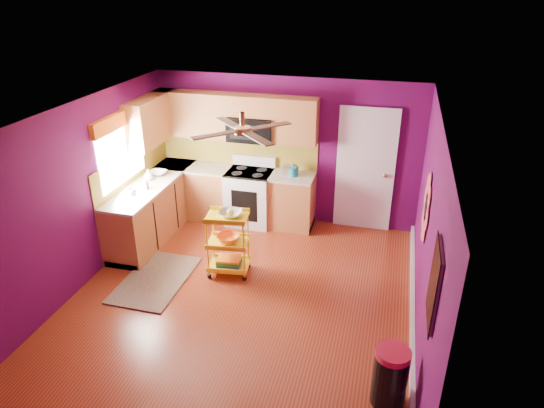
# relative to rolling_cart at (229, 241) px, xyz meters

# --- Properties ---
(ground) EXTENTS (5.00, 5.00, 0.00)m
(ground) POSITION_rel_rolling_cart_xyz_m (0.36, -0.53, -0.53)
(ground) COLOR maroon
(ground) RESTS_ON ground
(room_envelope) EXTENTS (4.54, 5.04, 2.52)m
(room_envelope) POSITION_rel_rolling_cart_xyz_m (0.39, -0.53, 1.10)
(room_envelope) COLOR #510946
(room_envelope) RESTS_ON ground
(lower_cabinets) EXTENTS (2.81, 2.31, 0.94)m
(lower_cabinets) POSITION_rel_rolling_cart_xyz_m (-0.98, 1.28, -0.10)
(lower_cabinets) COLOR #995729
(lower_cabinets) RESTS_ON ground
(electric_range) EXTENTS (0.76, 0.66, 1.13)m
(electric_range) POSITION_rel_rolling_cart_xyz_m (-0.19, 1.64, -0.05)
(electric_range) COLOR white
(electric_range) RESTS_ON ground
(upper_cabinetry) EXTENTS (2.80, 2.30, 1.26)m
(upper_cabinetry) POSITION_rel_rolling_cart_xyz_m (-0.88, 1.64, 1.26)
(upper_cabinetry) COLOR #995729
(upper_cabinetry) RESTS_ON ground
(left_window) EXTENTS (0.08, 1.35, 1.08)m
(left_window) POSITION_rel_rolling_cart_xyz_m (-1.86, 0.52, 1.20)
(left_window) COLOR white
(left_window) RESTS_ON ground
(panel_door) EXTENTS (0.95, 0.11, 2.15)m
(panel_door) POSITION_rel_rolling_cart_xyz_m (1.71, 1.94, 0.49)
(panel_door) COLOR white
(panel_door) RESTS_ON ground
(right_wall_art) EXTENTS (0.04, 2.74, 1.04)m
(right_wall_art) POSITION_rel_rolling_cart_xyz_m (2.59, -0.87, 0.91)
(right_wall_art) COLOR black
(right_wall_art) RESTS_ON ground
(ceiling_fan) EXTENTS (1.01, 1.01, 0.26)m
(ceiling_fan) POSITION_rel_rolling_cart_xyz_m (0.36, -0.33, 1.76)
(ceiling_fan) COLOR #BF8C3F
(ceiling_fan) RESTS_ON ground
(shag_rug) EXTENTS (0.86, 1.39, 0.02)m
(shag_rug) POSITION_rel_rolling_cart_xyz_m (-0.96, -0.46, -0.52)
(shag_rug) COLOR black
(shag_rug) RESTS_ON ground
(rolling_cart) EXTENTS (0.63, 0.49, 1.04)m
(rolling_cart) POSITION_rel_rolling_cart_xyz_m (0.00, 0.00, 0.00)
(rolling_cart) COLOR yellow
(rolling_cart) RESTS_ON ground
(trash_can) EXTENTS (0.41, 0.42, 0.67)m
(trash_can) POSITION_rel_rolling_cart_xyz_m (2.34, -1.84, -0.20)
(trash_can) COLOR black
(trash_can) RESTS_ON ground
(teal_kettle) EXTENTS (0.18, 0.18, 0.21)m
(teal_kettle) POSITION_rel_rolling_cart_xyz_m (0.56, 1.66, 0.49)
(teal_kettle) COLOR teal
(teal_kettle) RESTS_ON lower_cabinets
(toaster) EXTENTS (0.22, 0.15, 0.18)m
(toaster) POSITION_rel_rolling_cart_xyz_m (0.51, 1.66, 0.50)
(toaster) COLOR beige
(toaster) RESTS_ON lower_cabinets
(soap_bottle_a) EXTENTS (0.08, 0.08, 0.18)m
(soap_bottle_a) POSITION_rel_rolling_cart_xyz_m (-1.54, 0.54, 0.49)
(soap_bottle_a) COLOR #EA3F72
(soap_bottle_a) RESTS_ON lower_cabinets
(soap_bottle_b) EXTENTS (0.14, 0.14, 0.18)m
(soap_bottle_b) POSITION_rel_rolling_cart_xyz_m (-1.66, 0.88, 0.49)
(soap_bottle_b) COLOR white
(soap_bottle_b) RESTS_ON lower_cabinets
(counter_dish) EXTENTS (0.27, 0.27, 0.07)m
(counter_dish) POSITION_rel_rolling_cart_xyz_m (-1.62, 1.12, 0.44)
(counter_dish) COLOR white
(counter_dish) RESTS_ON lower_cabinets
(counter_cup) EXTENTS (0.13, 0.13, 0.10)m
(counter_cup) POSITION_rel_rolling_cart_xyz_m (-1.63, 0.29, 0.46)
(counter_cup) COLOR white
(counter_cup) RESTS_ON lower_cabinets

